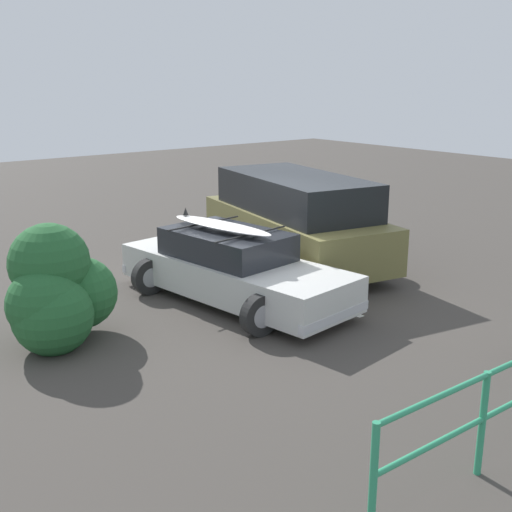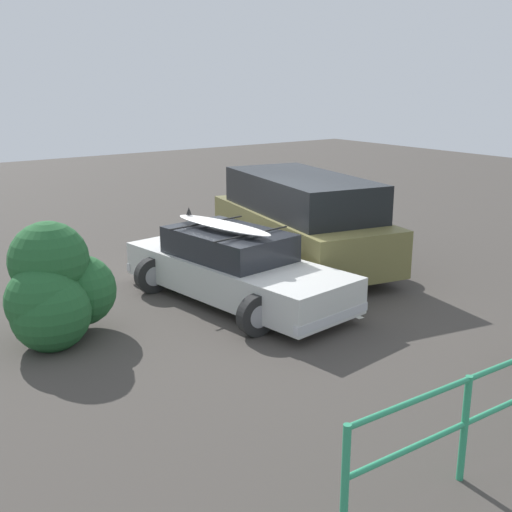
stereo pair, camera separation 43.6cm
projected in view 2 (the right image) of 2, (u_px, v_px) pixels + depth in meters
The scene contains 5 objects.
ground_plane at pixel (264, 290), 11.83m from camera, with size 44.00×44.00×0.02m, color #423D38.
parking_stripe at pixel (289, 288), 11.90m from camera, with size 3.81×0.12×0.00m, color silver.
sedan_car at pixel (234, 268), 11.10m from camera, with size 2.58×4.65×1.52m.
suv_car at pixel (301, 219), 13.16m from camera, with size 3.23×5.14×1.88m.
bush_near_left at pixel (55, 291), 9.41m from camera, with size 1.74×1.55×1.82m.
Camera 2 is at (6.68, 9.03, 3.76)m, focal length 45.00 mm.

